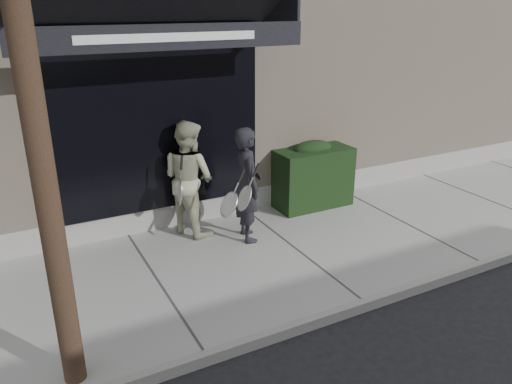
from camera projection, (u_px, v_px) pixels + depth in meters
ground at (294, 255)px, 7.16m from camera, size 80.00×80.00×0.00m
sidewalk at (294, 251)px, 7.14m from camera, size 20.00×3.00×0.12m
curb at (364, 305)px, 5.85m from camera, size 20.00×0.10×0.14m
building_facade at (171, 36)px, 10.27m from camera, size 14.30×8.04×5.64m
hedge at (312, 175)px, 8.43m from camera, size 1.30×0.70×1.14m
pedestrian_front at (247, 185)px, 7.10m from camera, size 0.80×0.82×1.68m
pedestrian_back at (189, 178)px, 7.32m from camera, size 0.94×1.03×1.72m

